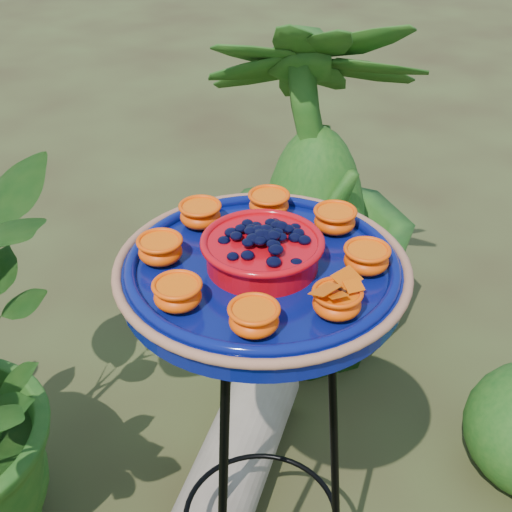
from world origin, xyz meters
name	(u,v)px	position (x,y,z in m)	size (l,w,h in m)	color
tripod_stand	(261,437)	(-0.11, -0.05, 0.49)	(0.34, 0.34, 0.80)	black
feeder_dish	(262,266)	(-0.11, -0.05, 0.84)	(0.48, 0.48, 0.10)	#071059
driftwood_log	(239,450)	(0.06, 0.23, 0.09)	(0.17, 0.17, 0.51)	gray
shrub_back_right	(315,192)	(0.56, 0.50, 0.50)	(0.56, 0.56, 1.00)	#174913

